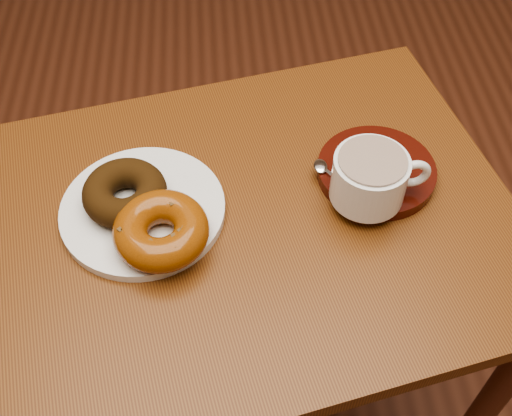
{
  "coord_description": "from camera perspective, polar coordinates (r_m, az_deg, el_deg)",
  "views": [
    {
      "loc": [
        0.08,
        -0.76,
        1.38
      ],
      "look_at": [
        0.12,
        -0.23,
        0.72
      ],
      "focal_mm": 45.0,
      "sensor_mm": 36.0,
      "label": 1
    }
  ],
  "objects": [
    {
      "name": "ground",
      "position": [
        1.58,
        -4.9,
        -10.12
      ],
      "size": [
        6.0,
        6.0,
        0.0
      ],
      "primitive_type": "plane",
      "color": "#5B2E1C",
      "rests_on": "ground"
    },
    {
      "name": "cafe_table",
      "position": [
        0.96,
        -1.2,
        -4.99
      ],
      "size": [
        0.85,
        0.7,
        0.7
      ],
      "rotation": [
        0.0,
        0.0,
        0.21
      ],
      "color": "brown",
      "rests_on": "ground"
    },
    {
      "name": "donut_plate",
      "position": [
        0.88,
        -10.02,
        -0.17
      ],
      "size": [
        0.23,
        0.23,
        0.01
      ],
      "primitive_type": "cylinder",
      "rotation": [
        0.0,
        0.0,
        -0.02
      ],
      "color": "white",
      "rests_on": "cafe_table"
    },
    {
      "name": "donut_cinnamon",
      "position": [
        0.87,
        -11.59,
        1.33
      ],
      "size": [
        0.14,
        0.14,
        0.04
      ],
      "primitive_type": "torus",
      "rotation": [
        0.0,
        0.0,
        0.35
      ],
      "color": "#341E0A",
      "rests_on": "donut_plate"
    },
    {
      "name": "donut_caramel",
      "position": [
        0.82,
        -8.44,
        -1.98
      ],
      "size": [
        0.13,
        0.13,
        0.05
      ],
      "rotation": [
        0.0,
        0.0,
        0.1
      ],
      "color": "#86430E",
      "rests_on": "donut_plate"
    },
    {
      "name": "saucer",
      "position": [
        0.92,
        10.63,
        3.22
      ],
      "size": [
        0.2,
        0.2,
        0.02
      ],
      "primitive_type": "cylinder",
      "rotation": [
        0.0,
        0.0,
        -0.21
      ],
      "color": "#380D07",
      "rests_on": "cafe_table"
    },
    {
      "name": "coffee_cup",
      "position": [
        0.86,
        10.17,
        2.68
      ],
      "size": [
        0.13,
        0.1,
        0.07
      ],
      "rotation": [
        0.0,
        0.0,
        0.02
      ],
      "color": "white",
      "rests_on": "saucer"
    },
    {
      "name": "teaspoon",
      "position": [
        0.9,
        6.12,
        3.43
      ],
      "size": [
        0.06,
        0.07,
        0.01
      ],
      "rotation": [
        0.0,
        0.0,
        0.65
      ],
      "color": "silver",
      "rests_on": "saucer"
    }
  ]
}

